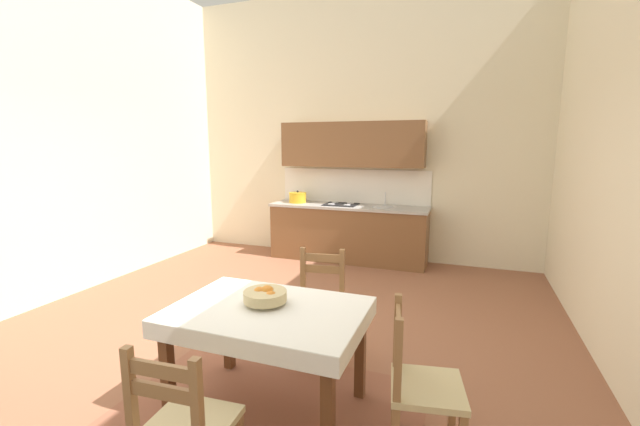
{
  "coord_description": "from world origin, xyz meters",
  "views": [
    {
      "loc": [
        1.72,
        -3.1,
        1.85
      ],
      "look_at": [
        0.08,
        1.34,
        1.04
      ],
      "focal_mm": 22.55,
      "sensor_mm": 36.0,
      "label": 1
    }
  ],
  "objects_px": {
    "dining_chair_kitchen_side": "(320,306)",
    "fruit_bowl": "(265,296)",
    "dining_table": "(268,326)",
    "dining_chair_window_side": "(420,385)",
    "kitchen_cabinetry": "(349,208)"
  },
  "relations": [
    {
      "from": "dining_chair_window_side",
      "to": "kitchen_cabinetry",
      "type": "bearing_deg",
      "value": 112.02
    },
    {
      "from": "kitchen_cabinetry",
      "to": "dining_chair_window_side",
      "type": "relative_size",
      "value": 2.7
    },
    {
      "from": "kitchen_cabinetry",
      "to": "fruit_bowl",
      "type": "xyz_separation_m",
      "value": [
        0.49,
        -3.76,
        -0.04
      ]
    },
    {
      "from": "dining_table",
      "to": "dining_chair_kitchen_side",
      "type": "bearing_deg",
      "value": 85.64
    },
    {
      "from": "dining_table",
      "to": "dining_chair_kitchen_side",
      "type": "distance_m",
      "value": 0.87
    },
    {
      "from": "dining_chair_window_side",
      "to": "dining_chair_kitchen_side",
      "type": "xyz_separation_m",
      "value": [
        -0.97,
        0.9,
        0.0
      ]
    },
    {
      "from": "fruit_bowl",
      "to": "dining_chair_kitchen_side",
      "type": "bearing_deg",
      "value": 82.06
    },
    {
      "from": "kitchen_cabinetry",
      "to": "dining_chair_kitchen_side",
      "type": "xyz_separation_m",
      "value": [
        0.6,
        -2.97,
        -0.41
      ]
    },
    {
      "from": "dining_table",
      "to": "dining_chair_window_side",
      "type": "height_order",
      "value": "dining_chair_window_side"
    },
    {
      "from": "dining_table",
      "to": "dining_chair_kitchen_side",
      "type": "relative_size",
      "value": 1.41
    },
    {
      "from": "dining_chair_window_side",
      "to": "dining_chair_kitchen_side",
      "type": "relative_size",
      "value": 1.0
    },
    {
      "from": "dining_chair_kitchen_side",
      "to": "fruit_bowl",
      "type": "relative_size",
      "value": 3.1
    },
    {
      "from": "fruit_bowl",
      "to": "dining_chair_window_side",
      "type": "bearing_deg",
      "value": -5.93
    },
    {
      "from": "dining_chair_kitchen_side",
      "to": "fruit_bowl",
      "type": "height_order",
      "value": "dining_chair_kitchen_side"
    },
    {
      "from": "dining_chair_kitchen_side",
      "to": "fruit_bowl",
      "type": "bearing_deg",
      "value": -97.94
    }
  ]
}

